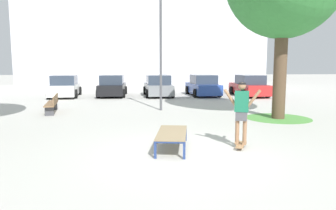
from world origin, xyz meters
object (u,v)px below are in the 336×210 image
at_px(car_red, 249,86).
at_px(park_bench, 53,103).
at_px(skateboard, 240,145).
at_px(car_blue, 203,86).
at_px(car_white, 65,87).
at_px(car_black, 112,86).
at_px(light_post, 161,31).
at_px(skate_box, 172,134).
at_px(skater, 242,109).
at_px(car_grey, 158,86).

height_order(car_red, park_bench, car_red).
bearing_deg(skateboard, car_blue, 83.73).
distance_m(car_white, car_black, 3.26).
bearing_deg(light_post, park_bench, -175.34).
relative_size(skate_box, car_black, 0.47).
relative_size(car_blue, light_post, 0.74).
relative_size(car_black, park_bench, 1.73).
bearing_deg(skate_box, car_red, 64.11).
height_order(skate_box, park_bench, park_bench).
xyz_separation_m(car_blue, park_bench, (-8.51, -7.55, -0.24)).
height_order(skateboard, car_red, car_red).
height_order(skate_box, car_black, car_black).
bearing_deg(skateboard, park_bench, 135.34).
bearing_deg(skater, car_blue, 83.73).
bearing_deg(light_post, skateboard, -75.99).
xyz_separation_m(car_black, park_bench, (-2.02, -7.68, -0.24)).
distance_m(skater, car_grey, 14.36).
distance_m(skate_box, car_red, 15.35).
relative_size(skate_box, light_post, 0.34).
height_order(skate_box, car_red, car_red).
xyz_separation_m(skate_box, car_grey, (0.22, 14.24, 0.28)).
bearing_deg(park_bench, skater, -44.65).
xyz_separation_m(skateboard, park_bench, (-6.93, 6.85, 0.37)).
bearing_deg(car_red, light_post, -135.33).
bearing_deg(skater, park_bench, 135.35).
distance_m(car_red, park_bench, 13.67).
distance_m(skater, park_bench, 9.77).
bearing_deg(car_white, skateboard, -60.16).
xyz_separation_m(car_black, light_post, (3.09, -7.26, 3.13)).
xyz_separation_m(skate_box, car_white, (-6.27, 14.19, 0.28)).
height_order(car_white, car_red, same).
xyz_separation_m(car_blue, car_red, (3.24, -0.57, 0.00)).
relative_size(car_black, car_grey, 0.98).
height_order(car_black, car_red, same).
bearing_deg(car_black, car_red, -4.13).
bearing_deg(park_bench, car_blue, 41.55).
bearing_deg(car_white, skater, -60.15).
bearing_deg(car_white, car_grey, 0.52).
bearing_deg(car_white, car_black, 5.78).
distance_m(car_grey, car_blue, 3.25).
xyz_separation_m(car_white, car_grey, (6.49, 0.06, 0.00)).
xyz_separation_m(skateboard, light_post, (-1.81, 7.27, 3.75)).
bearing_deg(car_blue, car_red, -9.93).
bearing_deg(car_grey, car_black, 175.27).
bearing_deg(park_bench, skate_box, -53.52).
height_order(skater, park_bench, skater).
bearing_deg(skater, light_post, 104.02).
bearing_deg(skater, car_grey, 96.65).
xyz_separation_m(car_white, car_red, (12.97, -0.37, 0.00)).
xyz_separation_m(car_grey, car_red, (6.49, -0.43, 0.00)).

